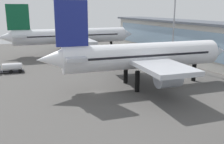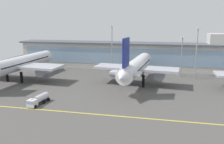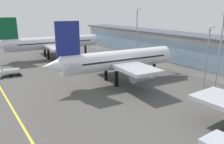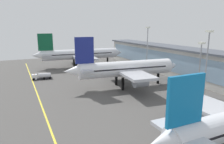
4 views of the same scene
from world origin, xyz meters
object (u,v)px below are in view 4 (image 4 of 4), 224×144
object	(u,v)px
airliner_near_left	(80,54)
fuel_tanker_truck	(41,76)
apron_light_mast_west	(147,44)
apron_light_mast_east	(200,59)
apron_light_mast_centre	(207,55)
airliner_near_right	(126,69)

from	to	relation	value
airliner_near_left	fuel_tanker_truck	world-z (taller)	airliner_near_left
apron_light_mast_west	apron_light_mast_east	size ratio (longest dim) A/B	1.27
apron_light_mast_west	apron_light_mast_centre	world-z (taller)	apron_light_mast_west
fuel_tanker_truck	apron_light_mast_centre	xyz separation A→B (m)	(52.98, 45.97, 13.75)
airliner_near_right	fuel_tanker_truck	world-z (taller)	airliner_near_right
airliner_near_left	apron_light_mast_west	xyz separation A→B (m)	(36.95, 23.77, 8.30)
airliner_near_right	apron_light_mast_centre	world-z (taller)	apron_light_mast_centre
apron_light_mast_centre	apron_light_mast_west	bearing A→B (deg)	174.25
airliner_near_left	apron_light_mast_centre	distance (m)	79.47
fuel_tanker_truck	airliner_near_left	bearing A→B (deg)	-130.48
apron_light_mast_east	airliner_near_right	bearing A→B (deg)	-134.74
airliner_near_left	apron_light_mast_west	world-z (taller)	apron_light_mast_west
fuel_tanker_truck	apron_light_mast_west	bearing A→B (deg)	172.53
fuel_tanker_truck	apron_light_mast_east	size ratio (longest dim) A/B	0.49
airliner_near_left	apron_light_mast_east	bearing A→B (deg)	-67.42
apron_light_mast_centre	fuel_tanker_truck	bearing A→B (deg)	-139.05
apron_light_mast_centre	apron_light_mast_east	distance (m)	7.43
airliner_near_right	airliner_near_left	bearing A→B (deg)	100.25
apron_light_mast_centre	apron_light_mast_east	world-z (taller)	apron_light_mast_centre
fuel_tanker_truck	apron_light_mast_west	size ratio (longest dim) A/B	0.38
apron_light_mast_east	apron_light_mast_west	bearing A→B (deg)	179.55
apron_light_mast_centre	airliner_near_left	bearing A→B (deg)	-165.51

